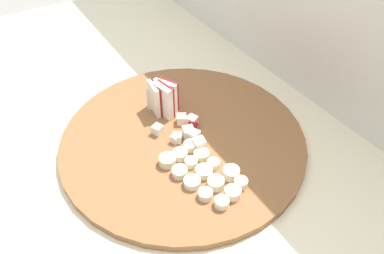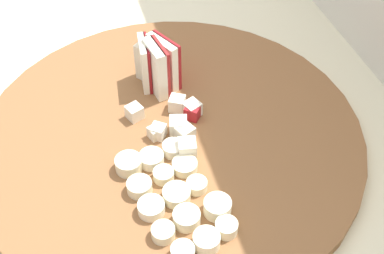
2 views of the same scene
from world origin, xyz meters
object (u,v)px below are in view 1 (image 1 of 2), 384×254
(apple_wedge_fan, at_px, (162,98))
(apple_dice_pile, at_px, (186,131))
(cutting_board, at_px, (183,138))
(banana_slice_rows, at_px, (203,172))

(apple_wedge_fan, xyz_separation_m, apple_dice_pile, (0.08, 0.00, -0.02))
(cutting_board, xyz_separation_m, banana_slice_rows, (0.10, -0.02, 0.01))
(cutting_board, relative_size, apple_wedge_fan, 6.64)
(banana_slice_rows, bearing_deg, cutting_board, 168.64)
(cutting_board, bearing_deg, banana_slice_rows, -11.36)
(apple_dice_pile, height_order, banana_slice_rows, apple_dice_pile)
(apple_wedge_fan, xyz_separation_m, banana_slice_rows, (0.18, -0.02, -0.02))
(apple_wedge_fan, distance_m, apple_dice_pile, 0.09)
(cutting_board, distance_m, apple_wedge_fan, 0.09)
(apple_wedge_fan, relative_size, apple_dice_pile, 0.69)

